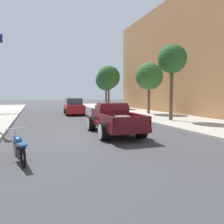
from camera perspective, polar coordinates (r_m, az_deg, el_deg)
name	(u,v)px	position (r m, az deg, el deg)	size (l,w,h in m)	color
ground_plane	(99,134)	(10.93, -3.53, -5.94)	(140.00, 140.00, 0.00)	#3D3D42
sidewalk_right	(209,125)	(14.71, 24.69, -3.31)	(5.50, 64.00, 0.15)	#ADA89E
hotrod_truck_maroon	(112,119)	(11.08, 0.09, -1.84)	(2.34, 5.00, 1.58)	#510F14
motorcycle_parked	(19,147)	(7.09, -23.84, -8.55)	(0.69, 2.09, 0.93)	black
car_background_red	(74,107)	(21.94, -10.25, 1.38)	(2.09, 4.41, 1.65)	#AD1E1E
street_tree_nearest	(172,60)	(16.27, 15.88, 13.36)	(2.06, 2.06, 5.46)	brown
street_tree_second	(149,76)	(21.39, 9.95, 9.43)	(2.70, 2.70, 5.02)	brown
street_tree_third	(109,77)	(29.23, -0.92, 9.32)	(3.12, 3.12, 5.79)	brown
street_tree_farthest	(106,80)	(31.13, -1.60, 8.54)	(3.06, 3.06, 5.48)	brown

